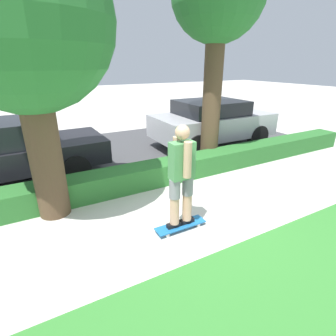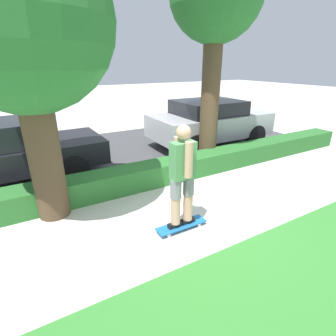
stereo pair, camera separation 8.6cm
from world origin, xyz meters
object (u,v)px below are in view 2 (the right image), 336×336
tree_near (20,23)px  parked_car_front (0,152)px  parked_car_middle (210,122)px  skateboard (181,225)px  skater_person (183,175)px  tree_mid (216,1)px

tree_near → parked_car_front: size_ratio=1.02×
tree_near → parked_car_front: (-0.76, 1.99, -2.36)m
tree_near → parked_car_middle: size_ratio=1.16×
parked_car_front → parked_car_middle: 5.89m
tree_near → skateboard: bearing=-41.0°
skater_person → tree_mid: bearing=45.2°
skater_person → parked_car_front: size_ratio=0.38×
tree_near → tree_mid: (4.06, 0.75, 0.76)m
skateboard → tree_mid: tree_mid is taller
skater_person → tree_near: size_ratio=0.37×
skateboard → tree_near: (-1.77, 1.54, 3.04)m
tree_near → parked_car_middle: 5.98m
tree_mid → skateboard: bearing=-134.8°
skateboard → parked_car_middle: bearing=47.0°
skateboard → skater_person: (-0.00, -0.00, 0.92)m
tree_mid → tree_near: bearing=-169.5°
tree_near → parked_car_middle: (5.13, 2.05, -2.31)m
tree_near → parked_car_front: bearing=110.9°
tree_mid → parked_car_middle: tree_mid is taller
skateboard → skater_person: bearing=-153.4°
skater_person → parked_car_front: (-2.54, 3.54, -0.24)m
skater_person → tree_mid: tree_mid is taller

